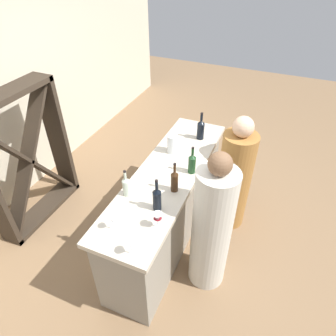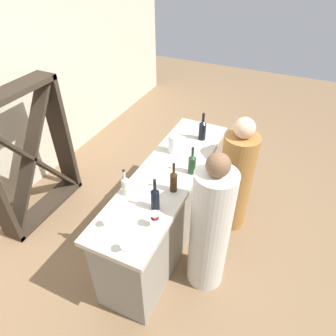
{
  "view_description": "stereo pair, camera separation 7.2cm",
  "coord_description": "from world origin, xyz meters",
  "px_view_note": "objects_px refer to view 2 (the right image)",
  "views": [
    {
      "loc": [
        -2.19,
        -0.93,
        2.88
      ],
      "look_at": [
        0.0,
        0.0,
        1.02
      ],
      "focal_mm": 32.36,
      "sensor_mm": 36.0,
      "label": 1
    },
    {
      "loc": [
        -2.16,
        -1.0,
        2.88
      ],
      "look_at": [
        0.0,
        0.0,
        1.02
      ],
      "focal_mm": 32.36,
      "sensor_mm": 36.0,
      "label": 2
    }
  ],
  "objects_px": {
    "wine_bottle_leftmost_near_black": "(155,198)",
    "person_center_guest": "(210,230)",
    "wine_bottle_center_amber_brown": "(174,181)",
    "person_left_guest": "(235,180)",
    "wine_bottle_second_right_olive_green": "(192,163)",
    "wine_glass_near_left": "(155,218)",
    "wine_glass_near_center": "(127,244)",
    "water_pitcher": "(174,144)",
    "wine_glass_near_right": "(110,219)",
    "wine_rack": "(29,158)",
    "wine_bottle_rightmost_near_black": "(202,130)",
    "wine_bottle_second_left_clear_pale": "(125,185)"
  },
  "relations": [
    {
      "from": "wine_bottle_center_amber_brown",
      "to": "wine_bottle_second_right_olive_green",
      "type": "bearing_deg",
      "value": -10.07
    },
    {
      "from": "wine_bottle_second_right_olive_green",
      "to": "wine_bottle_leftmost_near_black",
      "type": "bearing_deg",
      "value": 170.21
    },
    {
      "from": "wine_bottle_center_amber_brown",
      "to": "wine_glass_near_center",
      "type": "distance_m",
      "value": 0.78
    },
    {
      "from": "wine_glass_near_right",
      "to": "water_pitcher",
      "type": "xyz_separation_m",
      "value": [
        1.2,
        -0.02,
        0.0
      ]
    },
    {
      "from": "wine_glass_near_right",
      "to": "person_left_guest",
      "type": "height_order",
      "value": "person_left_guest"
    },
    {
      "from": "person_center_guest",
      "to": "water_pitcher",
      "type": "bearing_deg",
      "value": -39.5
    },
    {
      "from": "wine_bottle_second_right_olive_green",
      "to": "wine_glass_near_center",
      "type": "xyz_separation_m",
      "value": [
        -1.1,
        0.08,
        -0.01
      ]
    },
    {
      "from": "wine_bottle_rightmost_near_black",
      "to": "wine_bottle_leftmost_near_black",
      "type": "bearing_deg",
      "value": -179.23
    },
    {
      "from": "wine_glass_near_left",
      "to": "water_pitcher",
      "type": "relative_size",
      "value": 0.73
    },
    {
      "from": "wine_glass_near_left",
      "to": "wine_glass_near_right",
      "type": "distance_m",
      "value": 0.36
    },
    {
      "from": "wine_bottle_second_left_clear_pale",
      "to": "wine_bottle_leftmost_near_black",
      "type": "bearing_deg",
      "value": -99.67
    },
    {
      "from": "wine_bottle_rightmost_near_black",
      "to": "water_pitcher",
      "type": "height_order",
      "value": "wine_bottle_rightmost_near_black"
    },
    {
      "from": "wine_bottle_second_right_olive_green",
      "to": "wine_bottle_rightmost_near_black",
      "type": "height_order",
      "value": "wine_bottle_rightmost_near_black"
    },
    {
      "from": "person_center_guest",
      "to": "wine_glass_near_left",
      "type": "bearing_deg",
      "value": 49.99
    },
    {
      "from": "wine_glass_near_center",
      "to": "water_pitcher",
      "type": "height_order",
      "value": "water_pitcher"
    },
    {
      "from": "wine_bottle_rightmost_near_black",
      "to": "wine_glass_near_center",
      "type": "height_order",
      "value": "wine_bottle_rightmost_near_black"
    },
    {
      "from": "wine_bottle_second_right_olive_green",
      "to": "wine_glass_near_right",
      "type": "relative_size",
      "value": 2.12
    },
    {
      "from": "wine_bottle_center_amber_brown",
      "to": "person_center_guest",
      "type": "xyz_separation_m",
      "value": [
        -0.1,
        -0.42,
        -0.37
      ]
    },
    {
      "from": "wine_bottle_second_left_clear_pale",
      "to": "wine_glass_near_left",
      "type": "xyz_separation_m",
      "value": [
        -0.24,
        -0.42,
        -0.0
      ]
    },
    {
      "from": "wine_bottle_leftmost_near_black",
      "to": "wine_glass_near_center",
      "type": "xyz_separation_m",
      "value": [
        -0.5,
        -0.02,
        -0.02
      ]
    },
    {
      "from": "wine_glass_near_left",
      "to": "wine_glass_near_center",
      "type": "height_order",
      "value": "wine_glass_near_left"
    },
    {
      "from": "wine_glass_near_center",
      "to": "person_center_guest",
      "type": "height_order",
      "value": "person_center_guest"
    },
    {
      "from": "wine_bottle_leftmost_near_black",
      "to": "wine_bottle_center_amber_brown",
      "type": "relative_size",
      "value": 1.03
    },
    {
      "from": "wine_bottle_center_amber_brown",
      "to": "person_center_guest",
      "type": "bearing_deg",
      "value": -104.12
    },
    {
      "from": "water_pitcher",
      "to": "wine_glass_near_center",
      "type": "bearing_deg",
      "value": -170.24
    },
    {
      "from": "wine_bottle_rightmost_near_black",
      "to": "water_pitcher",
      "type": "bearing_deg",
      "value": 153.12
    },
    {
      "from": "wine_rack",
      "to": "wine_bottle_rightmost_near_black",
      "type": "xyz_separation_m",
      "value": [
        0.99,
        -1.75,
        0.28
      ]
    },
    {
      "from": "wine_bottle_center_amber_brown",
      "to": "wine_bottle_second_right_olive_green",
      "type": "height_order",
      "value": "wine_bottle_center_amber_brown"
    },
    {
      "from": "wine_bottle_rightmost_near_black",
      "to": "wine_glass_near_center",
      "type": "xyz_separation_m",
      "value": [
        -1.74,
        -0.04,
        -0.03
      ]
    },
    {
      "from": "wine_bottle_center_amber_brown",
      "to": "person_left_guest",
      "type": "bearing_deg",
      "value": -29.13
    },
    {
      "from": "wine_glass_near_right",
      "to": "wine_rack",
      "type": "bearing_deg",
      "value": 68.78
    },
    {
      "from": "wine_bottle_second_right_olive_green",
      "to": "wine_bottle_rightmost_near_black",
      "type": "distance_m",
      "value": 0.65
    },
    {
      "from": "wine_bottle_second_right_olive_green",
      "to": "wine_rack",
      "type": "bearing_deg",
      "value": 100.66
    },
    {
      "from": "wine_glass_near_left",
      "to": "wine_glass_near_right",
      "type": "height_order",
      "value": "wine_glass_near_left"
    },
    {
      "from": "wine_bottle_second_left_clear_pale",
      "to": "wine_glass_near_right",
      "type": "xyz_separation_m",
      "value": [
        -0.4,
        -0.1,
        -0.0
      ]
    },
    {
      "from": "wine_bottle_rightmost_near_black",
      "to": "wine_glass_near_right",
      "type": "height_order",
      "value": "wine_bottle_rightmost_near_black"
    },
    {
      "from": "wine_bottle_leftmost_near_black",
      "to": "wine_bottle_center_amber_brown",
      "type": "height_order",
      "value": "wine_bottle_leftmost_near_black"
    },
    {
      "from": "wine_bottle_second_right_olive_green",
      "to": "water_pitcher",
      "type": "relative_size",
      "value": 1.44
    },
    {
      "from": "wine_bottle_rightmost_near_black",
      "to": "person_center_guest",
      "type": "height_order",
      "value": "person_center_guest"
    },
    {
      "from": "wine_bottle_leftmost_near_black",
      "to": "wine_glass_near_right",
      "type": "xyz_separation_m",
      "value": [
        -0.35,
        0.23,
        -0.02
      ]
    },
    {
      "from": "wine_glass_near_left",
      "to": "wine_glass_near_right",
      "type": "relative_size",
      "value": 1.07
    },
    {
      "from": "wine_bottle_leftmost_near_black",
      "to": "person_center_guest",
      "type": "distance_m",
      "value": 0.62
    },
    {
      "from": "wine_bottle_leftmost_near_black",
      "to": "person_center_guest",
      "type": "xyz_separation_m",
      "value": [
        0.18,
        -0.46,
        -0.37
      ]
    },
    {
      "from": "wine_glass_near_left",
      "to": "person_center_guest",
      "type": "bearing_deg",
      "value": -45.85
    },
    {
      "from": "person_left_guest",
      "to": "wine_bottle_leftmost_near_black",
      "type": "bearing_deg",
      "value": 77.74
    },
    {
      "from": "wine_glass_near_left",
      "to": "person_center_guest",
      "type": "distance_m",
      "value": 0.63
    },
    {
      "from": "person_center_guest",
      "to": "wine_bottle_center_amber_brown",
      "type": "bearing_deg",
      "value": -8.29
    },
    {
      "from": "wine_bottle_center_amber_brown",
      "to": "wine_glass_near_left",
      "type": "bearing_deg",
      "value": -174.69
    },
    {
      "from": "wine_bottle_leftmost_near_black",
      "to": "wine_glass_near_left",
      "type": "relative_size",
      "value": 2.14
    },
    {
      "from": "wine_bottle_second_left_clear_pale",
      "to": "person_left_guest",
      "type": "distance_m",
      "value": 1.35
    }
  ]
}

